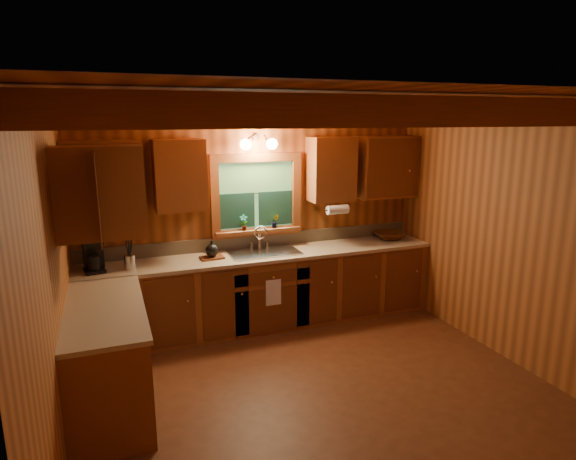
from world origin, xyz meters
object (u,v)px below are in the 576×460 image
(sink, at_px, (264,256))
(cutting_board, at_px, (212,257))
(wicker_basket, at_px, (389,236))
(coffee_maker, at_px, (93,255))

(sink, relative_size, cutting_board, 3.23)
(sink, xyz_separation_m, wicker_basket, (1.74, 0.05, 0.09))
(coffee_maker, xyz_separation_m, wicker_basket, (3.61, 0.09, -0.12))
(coffee_maker, bearing_deg, cutting_board, -8.83)
(coffee_maker, bearing_deg, sink, -8.63)
(coffee_maker, distance_m, wicker_basket, 3.61)
(cutting_board, bearing_deg, sink, -3.93)
(coffee_maker, height_order, wicker_basket, coffee_maker)
(sink, relative_size, wicker_basket, 2.07)
(sink, height_order, cutting_board, sink)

